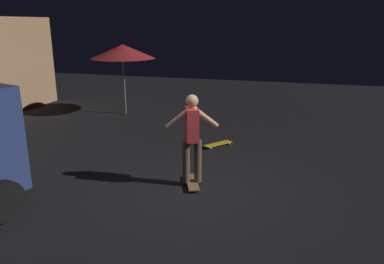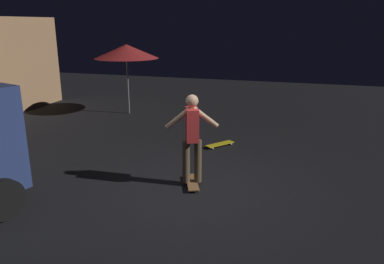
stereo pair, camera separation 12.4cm
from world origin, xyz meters
TOP-DOWN VIEW (x-y plane):
  - ground_plane at (0.00, 0.00)m, footprint 28.00×28.00m
  - patio_umbrella at (5.26, 3.86)m, footprint 2.10×2.10m
  - skateboard_ridden at (0.24, 0.04)m, footprint 0.80×0.49m
  - skateboard_spare at (2.68, 0.08)m, footprint 0.74×0.63m
  - skater at (0.24, 0.04)m, footprint 0.47×0.94m

SIDE VIEW (x-z plane):
  - ground_plane at x=0.00m, z-range 0.00..0.00m
  - skateboard_ridden at x=0.24m, z-range 0.02..0.09m
  - skateboard_spare at x=2.68m, z-range 0.02..0.09m
  - skater at x=0.24m, z-range 0.20..1.87m
  - patio_umbrella at x=5.26m, z-range 0.92..3.22m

